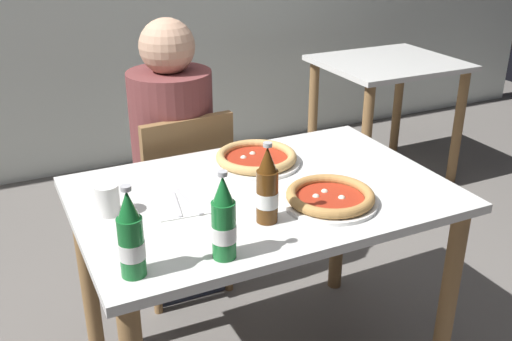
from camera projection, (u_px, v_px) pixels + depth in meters
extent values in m
cube|color=silver|center=(263.00, 194.00, 1.93)|extent=(1.20, 0.80, 0.03)
cylinder|color=olive|center=(448.00, 302.00, 2.02)|extent=(0.06, 0.06, 0.72)
cylinder|color=olive|center=(88.00, 278.00, 2.15)|extent=(0.06, 0.06, 0.72)
cylinder|color=olive|center=(339.00, 216.00, 2.58)|extent=(0.06, 0.06, 0.72)
cube|color=olive|center=(175.00, 198.00, 2.58)|extent=(0.43, 0.43, 0.04)
cube|color=olive|center=(189.00, 167.00, 2.35)|extent=(0.38, 0.06, 0.40)
cylinder|color=olive|center=(197.00, 218.00, 2.88)|extent=(0.04, 0.04, 0.41)
cylinder|color=olive|center=(129.00, 235.00, 2.73)|extent=(0.04, 0.04, 0.41)
cylinder|color=olive|center=(228.00, 250.00, 2.61)|extent=(0.04, 0.04, 0.41)
cylinder|color=olive|center=(156.00, 272.00, 2.46)|extent=(0.04, 0.04, 0.41)
cube|color=#2D3342|center=(179.00, 241.00, 2.65)|extent=(0.32, 0.28, 0.45)
cylinder|color=brown|center=(173.00, 137.00, 2.44)|extent=(0.34, 0.34, 0.55)
sphere|color=tan|center=(167.00, 46.00, 2.29)|extent=(0.22, 0.22, 0.22)
cube|color=silver|center=(389.00, 63.00, 3.55)|extent=(0.80, 0.70, 0.03)
cylinder|color=olive|center=(366.00, 146.00, 3.33)|extent=(0.06, 0.06, 0.72)
cylinder|color=olive|center=(458.00, 128.00, 3.60)|extent=(0.06, 0.06, 0.72)
cylinder|color=olive|center=(313.00, 116.00, 3.81)|extent=(0.06, 0.06, 0.72)
cylinder|color=olive|center=(398.00, 102.00, 4.08)|extent=(0.06, 0.06, 0.72)
cylinder|color=white|center=(256.00, 162.00, 2.12)|extent=(0.31, 0.31, 0.01)
cylinder|color=#AD2D19|center=(256.00, 159.00, 2.12)|extent=(0.23, 0.23, 0.01)
torus|color=tan|center=(256.00, 157.00, 2.11)|extent=(0.29, 0.29, 0.03)
sphere|color=silver|center=(243.00, 158.00, 2.12)|extent=(0.02, 0.02, 0.02)
sphere|color=silver|center=(267.00, 160.00, 2.11)|extent=(0.02, 0.02, 0.02)
sphere|color=silver|center=(253.00, 155.00, 2.16)|extent=(0.02, 0.02, 0.02)
cylinder|color=white|center=(330.00, 202.00, 1.84)|extent=(0.30, 0.30, 0.01)
cylinder|color=#AD2D19|center=(330.00, 199.00, 1.83)|extent=(0.21, 0.21, 0.01)
torus|color=#B78447|center=(330.00, 195.00, 1.83)|extent=(0.28, 0.28, 0.03)
sphere|color=silver|center=(316.00, 197.00, 1.84)|extent=(0.02, 0.02, 0.02)
sphere|color=silver|center=(342.00, 199.00, 1.83)|extent=(0.02, 0.02, 0.02)
sphere|color=silver|center=(325.00, 192.00, 1.87)|extent=(0.02, 0.02, 0.02)
cylinder|color=#196B2D|center=(132.00, 247.00, 1.45)|extent=(0.06, 0.06, 0.16)
cone|color=#196B2D|center=(127.00, 205.00, 1.40)|extent=(0.05, 0.05, 0.07)
cylinder|color=#B7B7BC|center=(126.00, 188.00, 1.39)|extent=(0.03, 0.03, 0.01)
cylinder|color=white|center=(132.00, 250.00, 1.46)|extent=(0.07, 0.07, 0.04)
cylinder|color=#512D0F|center=(267.00, 196.00, 1.71)|extent=(0.06, 0.06, 0.16)
cone|color=#512D0F|center=(267.00, 159.00, 1.66)|extent=(0.05, 0.05, 0.07)
cylinder|color=#B7B7BC|center=(268.00, 145.00, 1.64)|extent=(0.03, 0.03, 0.01)
cylinder|color=white|center=(267.00, 199.00, 1.71)|extent=(0.07, 0.07, 0.04)
cylinder|color=#196B2D|center=(224.00, 230.00, 1.53)|extent=(0.06, 0.06, 0.16)
cone|color=#196B2D|center=(223.00, 189.00, 1.48)|extent=(0.05, 0.05, 0.07)
cylinder|color=#B7B7BC|center=(222.00, 173.00, 1.46)|extent=(0.03, 0.03, 0.01)
cylinder|color=white|center=(224.00, 233.00, 1.53)|extent=(0.07, 0.07, 0.04)
cube|color=white|center=(183.00, 204.00, 1.83)|extent=(0.20, 0.20, 0.00)
cube|color=silver|center=(189.00, 201.00, 1.84)|extent=(0.03, 0.19, 0.00)
cube|color=silver|center=(176.00, 204.00, 1.82)|extent=(0.04, 0.17, 0.00)
cylinder|color=white|center=(107.00, 200.00, 1.76)|extent=(0.07, 0.07, 0.09)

